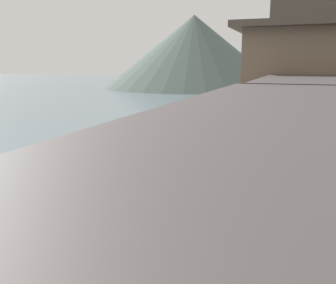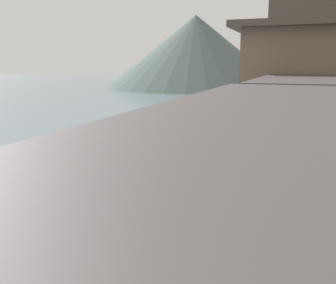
# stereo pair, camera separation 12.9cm
# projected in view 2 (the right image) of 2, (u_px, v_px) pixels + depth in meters

# --- Properties ---
(boat_moored_nearest) EXTENTS (1.28, 3.61, 0.72)m
(boat_moored_nearest) POSITION_uv_depth(u_px,v_px,m) (144.00, 231.00, 15.25)
(boat_moored_nearest) COLOR brown
(boat_moored_nearest) RESTS_ON ground
(boat_moored_second) EXTENTS (1.30, 5.71, 0.67)m
(boat_moored_second) POSITION_uv_depth(u_px,v_px,m) (34.00, 173.00, 23.45)
(boat_moored_second) COLOR brown
(boat_moored_second) RESTS_ON ground
(boat_moored_third) EXTENTS (2.03, 5.39, 0.81)m
(boat_moored_third) POSITION_uv_depth(u_px,v_px,m) (245.00, 125.00, 41.32)
(boat_moored_third) COLOR brown
(boat_moored_third) RESTS_ON ground
(boat_moored_far) EXTENTS (2.80, 3.30, 0.54)m
(boat_moored_far) POSITION_uv_depth(u_px,v_px,m) (41.00, 201.00, 18.73)
(boat_moored_far) COLOR brown
(boat_moored_far) RESTS_ON ground
(house_waterfront_second) EXTENTS (6.49, 6.13, 6.14)m
(house_waterfront_second) POSITION_uv_depth(u_px,v_px,m) (309.00, 190.00, 10.31)
(house_waterfront_second) COLOR #75604C
(house_waterfront_second) RESTS_ON riverbank_right
(house_waterfront_tall) EXTENTS (6.03, 5.69, 8.74)m
(house_waterfront_tall) POSITION_uv_depth(u_px,v_px,m) (305.00, 117.00, 15.27)
(house_waterfront_tall) COLOR #75604C
(house_waterfront_tall) RESTS_ON riverbank_right
(house_waterfront_narrow) EXTENTS (6.05, 8.18, 8.74)m
(house_waterfront_narrow) POSITION_uv_depth(u_px,v_px,m) (305.00, 102.00, 21.64)
(house_waterfront_narrow) COLOR #7F705B
(house_waterfront_narrow) RESTS_ON riverbank_right
(house_waterfront_far) EXTENTS (6.76, 5.79, 6.14)m
(house_waterfront_far) POSITION_uv_depth(u_px,v_px,m) (309.00, 109.00, 28.41)
(house_waterfront_far) COLOR brown
(house_waterfront_far) RESTS_ON riverbank_right
(mooring_post_dock_mid) EXTENTS (0.20, 0.20, 0.87)m
(mooring_post_dock_mid) POSITION_uv_depth(u_px,v_px,m) (210.00, 208.00, 15.65)
(mooring_post_dock_mid) COLOR #473828
(mooring_post_dock_mid) RESTS_ON riverbank_right
(mooring_post_dock_far) EXTENTS (0.20, 0.20, 0.84)m
(mooring_post_dock_far) POSITION_uv_depth(u_px,v_px,m) (248.00, 151.00, 25.77)
(mooring_post_dock_far) COLOR #473828
(mooring_post_dock_far) RESTS_ON riverbank_right
(hill_far_west) EXTENTS (55.00, 55.00, 14.59)m
(hill_far_west) POSITION_uv_depth(u_px,v_px,m) (288.00, 63.00, 129.53)
(hill_far_west) COLOR slate
(hill_far_west) RESTS_ON ground
(hill_far_centre) EXTENTS (41.17, 41.17, 19.21)m
(hill_far_centre) POSITION_uv_depth(u_px,v_px,m) (190.00, 55.00, 108.67)
(hill_far_centre) COLOR #4C5B56
(hill_far_centre) RESTS_ON ground
(hill_far_east) EXTENTS (53.85, 53.85, 21.16)m
(hill_far_east) POSITION_uv_depth(u_px,v_px,m) (195.00, 52.00, 108.97)
(hill_far_east) COLOR #4C5B56
(hill_far_east) RESTS_ON ground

